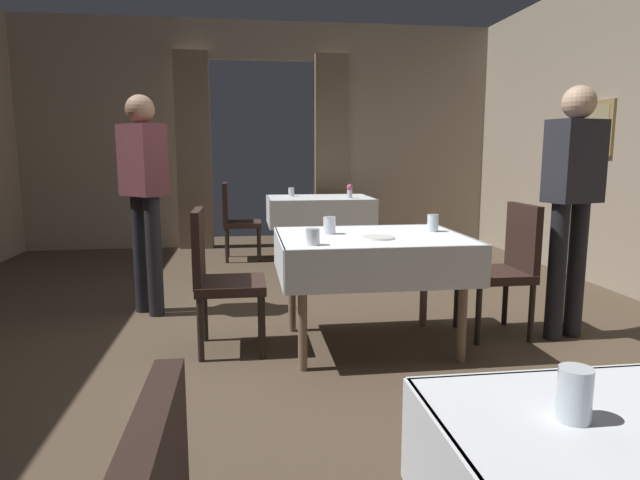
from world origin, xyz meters
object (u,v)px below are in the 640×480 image
at_px(glass_far_b, 291,192).
at_px(person_diner_standing_aside, 144,186).
at_px(chair_far_left, 236,217).
at_px(flower_vase_far, 350,191).
at_px(plate_mid_b, 378,238).
at_px(chair_mid_right, 506,263).
at_px(chair_mid_left, 218,273).
at_px(dining_table_far, 319,206).
at_px(person_waiter_by_doorway, 573,191).
at_px(glass_mid_a, 313,237).
at_px(glass_mid_d, 433,223).
at_px(glass_near_c, 575,394).
at_px(glass_mid_c, 329,225).
at_px(dining_table_mid, 371,250).

bearing_deg(glass_far_b, person_diner_standing_aside, -120.41).
distance_m(chair_far_left, person_diner_standing_aside, 2.31).
xyz_separation_m(chair_far_left, flower_vase_far, (1.34, -0.23, 0.32)).
distance_m(chair_far_left, plate_mid_b, 3.41).
relative_size(chair_far_left, person_diner_standing_aside, 0.54).
height_order(chair_mid_right, chair_mid_left, same).
height_order(chair_mid_right, chair_far_left, same).
bearing_deg(chair_far_left, chair_mid_left, -91.24).
bearing_deg(dining_table_far, person_waiter_by_doorway, -67.41).
relative_size(dining_table_far, person_diner_standing_aside, 0.73).
distance_m(dining_table_far, glass_mid_a, 3.47).
bearing_deg(glass_far_b, glass_mid_d, -77.54).
bearing_deg(chair_mid_left, chair_far_left, 88.76).
bearing_deg(flower_vase_far, glass_mid_a, -104.64).
distance_m(glass_near_c, glass_mid_c, 2.58).
xyz_separation_m(dining_table_far, glass_mid_c, (-0.34, -3.01, 0.17)).
xyz_separation_m(glass_near_c, person_waiter_by_doorway, (1.55, 2.47, 0.22)).
bearing_deg(glass_mid_c, person_waiter_by_doorway, -3.97).
height_order(plate_mid_b, flower_vase_far, flower_vase_far).
xyz_separation_m(glass_mid_c, person_diner_standing_aside, (-1.33, 0.88, 0.22)).
bearing_deg(dining_table_far, glass_mid_d, -82.94).
distance_m(chair_mid_right, glass_mid_c, 1.29).
height_order(glass_near_c, glass_mid_a, glass_near_c).
height_order(chair_mid_left, glass_mid_c, chair_mid_left).
relative_size(dining_table_far, glass_mid_d, 10.68).
xyz_separation_m(dining_table_mid, dining_table_far, (0.08, 3.10, -0.02)).
height_order(chair_far_left, glass_mid_d, chair_far_left).
relative_size(chair_mid_right, person_waiter_by_doorway, 0.54).
bearing_deg(plate_mid_b, chair_mid_left, 169.33).
bearing_deg(plate_mid_b, dining_table_far, 88.76).
relative_size(glass_near_c, person_waiter_by_doorway, 0.06).
xyz_separation_m(chair_mid_right, glass_mid_a, (-1.42, -0.43, 0.28)).
bearing_deg(glass_mid_d, person_diner_standing_aside, 157.13).
xyz_separation_m(chair_mid_left, glass_mid_a, (0.57, -0.38, 0.28)).
relative_size(dining_table_far, chair_far_left, 1.35).
xyz_separation_m(dining_table_mid, glass_mid_c, (-0.26, 0.09, 0.15)).
bearing_deg(person_waiter_by_doorway, glass_mid_a, -170.31).
xyz_separation_m(dining_table_far, plate_mid_b, (-0.07, -3.24, 0.12)).
bearing_deg(glass_near_c, chair_mid_left, 108.08).
distance_m(glass_mid_a, glass_mid_d, 0.98).
height_order(chair_mid_right, glass_far_b, chair_mid_right).
bearing_deg(glass_near_c, flower_vase_far, 83.83).
relative_size(flower_vase_far, person_waiter_by_doorway, 0.10).
height_order(chair_mid_left, person_diner_standing_aside, person_diner_standing_aside).
xyz_separation_m(glass_near_c, person_diner_standing_aside, (-1.42, 3.46, 0.22)).
distance_m(glass_near_c, person_waiter_by_doorway, 2.92).
height_order(dining_table_mid, glass_mid_d, glass_mid_d).
height_order(dining_table_far, flower_vase_far, flower_vase_far).
xyz_separation_m(glass_near_c, glass_mid_d, (0.62, 2.59, 0.00)).
xyz_separation_m(glass_mid_d, glass_far_b, (-0.70, 3.16, -0.01)).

